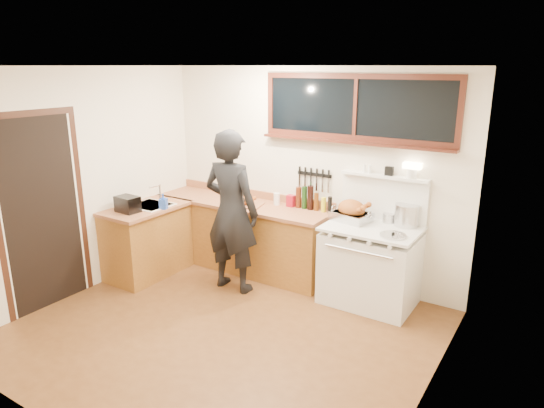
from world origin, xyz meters
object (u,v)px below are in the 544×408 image
Objects in this scene: vintage_stove at (370,263)px; cutting_board at (246,201)px; roast_turkey at (352,212)px; man at (231,212)px.

cutting_board is at bearing -177.91° from vintage_stove.
roast_turkey reaches higher than cutting_board.
man reaches higher than roast_turkey.
man reaches higher than vintage_stove.
vintage_stove is at bearing 2.09° from cutting_board.
roast_turkey is at bearing 163.46° from vintage_stove.
vintage_stove is 1.73m from cutting_board.
vintage_stove is 3.38× the size of roast_turkey.
man is at bearing -73.93° from cutting_board.
vintage_stove is 3.38× the size of cutting_board.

